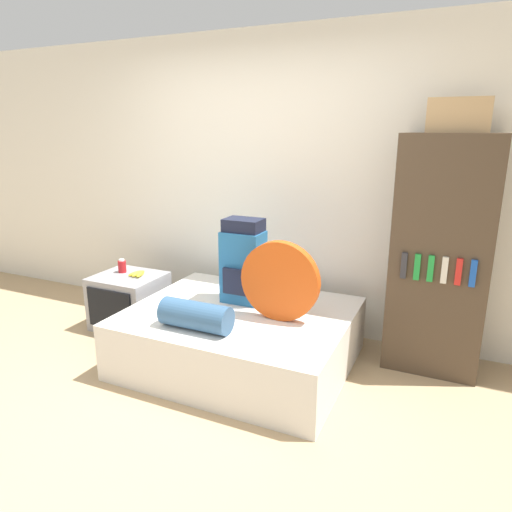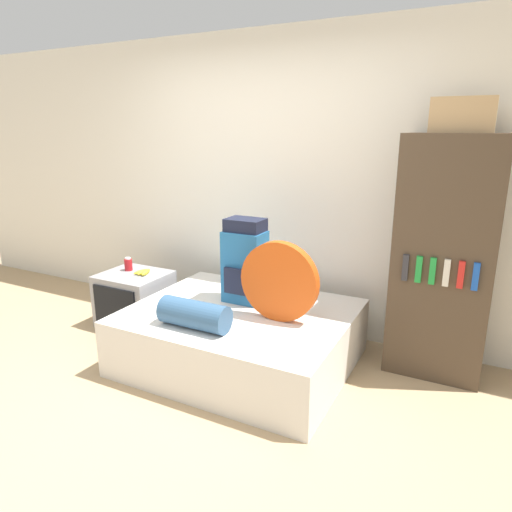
# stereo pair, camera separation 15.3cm
# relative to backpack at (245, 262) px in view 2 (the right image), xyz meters

# --- Properties ---
(ground_plane) EXTENTS (16.00, 16.00, 0.00)m
(ground_plane) POSITION_rel_backpack_xyz_m (-0.11, -1.05, -0.77)
(ground_plane) COLOR tan
(wall_back) EXTENTS (8.00, 0.05, 2.60)m
(wall_back) POSITION_rel_backpack_xyz_m (-0.11, 0.67, 0.53)
(wall_back) COLOR silver
(wall_back) RESTS_ON ground_plane
(bed) EXTENTS (1.65, 1.36, 0.44)m
(bed) POSITION_rel_backpack_xyz_m (0.07, -0.19, -0.55)
(bed) COLOR silver
(bed) RESTS_ON ground_plane
(backpack) EXTENTS (0.32, 0.26, 0.67)m
(backpack) POSITION_rel_backpack_xyz_m (0.00, 0.00, 0.00)
(backpack) COLOR #23669E
(backpack) RESTS_ON bed
(tent_bag) EXTENTS (0.59, 0.07, 0.59)m
(tent_bag) POSITION_rel_backpack_xyz_m (0.40, -0.22, -0.03)
(tent_bag) COLOR #D14C14
(tent_bag) RESTS_ON bed
(sleeping_roll) EXTENTS (0.51, 0.20, 0.20)m
(sleeping_roll) POSITION_rel_backpack_xyz_m (-0.07, -0.62, -0.23)
(sleeping_roll) COLOR #33567A
(sleeping_roll) RESTS_ON bed
(television) EXTENTS (0.59, 0.54, 0.49)m
(television) POSITION_rel_backpack_xyz_m (-1.18, 0.00, -0.52)
(television) COLOR #939399
(television) RESTS_ON ground_plane
(canister) EXTENTS (0.07, 0.07, 0.13)m
(canister) POSITION_rel_backpack_xyz_m (-1.29, 0.07, -0.21)
(canister) COLOR #B2191E
(canister) RESTS_ON television
(banana_bunch) EXTENTS (0.14, 0.17, 0.04)m
(banana_bunch) POSITION_rel_backpack_xyz_m (-1.09, 0.05, -0.25)
(banana_bunch) COLOR yellow
(banana_bunch) RESTS_ON television
(bookshelf) EXTENTS (0.67, 0.44, 1.76)m
(bookshelf) POSITION_rel_backpack_xyz_m (1.42, 0.38, 0.11)
(bookshelf) COLOR #473828
(bookshelf) RESTS_ON ground_plane
(cardboard_box) EXTENTS (0.40, 0.22, 0.23)m
(cardboard_box) POSITION_rel_backpack_xyz_m (1.44, 0.37, 1.10)
(cardboard_box) COLOR tan
(cardboard_box) RESTS_ON bookshelf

